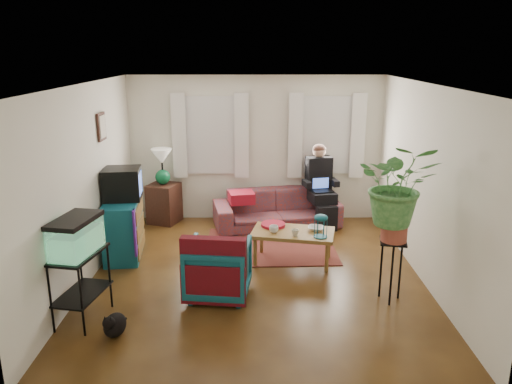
{
  "coord_description": "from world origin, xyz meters",
  "views": [
    {
      "loc": [
        -0.01,
        -6.3,
        3.03
      ],
      "look_at": [
        0.0,
        0.4,
        1.1
      ],
      "focal_mm": 35.0,
      "sensor_mm": 36.0,
      "label": 1
    }
  ],
  "objects_px": {
    "sofa": "(277,203)",
    "plant_stand": "(391,271)",
    "armchair": "(218,266)",
    "side_table": "(164,203)",
    "dresser": "(123,229)",
    "aquarium_stand": "(81,287)",
    "coffee_table": "(293,247)"
  },
  "relations": [
    {
      "from": "sofa",
      "to": "coffee_table",
      "type": "xyz_separation_m",
      "value": [
        0.17,
        -1.57,
        -0.18
      ]
    },
    {
      "from": "sofa",
      "to": "coffee_table",
      "type": "height_order",
      "value": "sofa"
    },
    {
      "from": "sofa",
      "to": "coffee_table",
      "type": "relative_size",
      "value": 1.85
    },
    {
      "from": "aquarium_stand",
      "to": "dresser",
      "type": "bearing_deg",
      "value": 100.58
    },
    {
      "from": "side_table",
      "to": "plant_stand",
      "type": "height_order",
      "value": "plant_stand"
    },
    {
      "from": "sofa",
      "to": "aquarium_stand",
      "type": "relative_size",
      "value": 2.65
    },
    {
      "from": "plant_stand",
      "to": "aquarium_stand",
      "type": "bearing_deg",
      "value": -172.97
    },
    {
      "from": "plant_stand",
      "to": "sofa",
      "type": "bearing_deg",
      "value": 115.4
    },
    {
      "from": "sofa",
      "to": "plant_stand",
      "type": "relative_size",
      "value": 2.74
    },
    {
      "from": "sofa",
      "to": "side_table",
      "type": "xyz_separation_m",
      "value": [
        -2.02,
        0.21,
        -0.07
      ]
    },
    {
      "from": "dresser",
      "to": "plant_stand",
      "type": "bearing_deg",
      "value": -27.37
    },
    {
      "from": "dresser",
      "to": "plant_stand",
      "type": "height_order",
      "value": "dresser"
    },
    {
      "from": "sofa",
      "to": "plant_stand",
      "type": "bearing_deg",
      "value": -75.79
    },
    {
      "from": "sofa",
      "to": "armchair",
      "type": "bearing_deg",
      "value": -119.37
    },
    {
      "from": "dresser",
      "to": "aquarium_stand",
      "type": "bearing_deg",
      "value": -96.79
    },
    {
      "from": "sofa",
      "to": "armchair",
      "type": "xyz_separation_m",
      "value": [
        -0.85,
        -2.57,
        -0.03
      ]
    },
    {
      "from": "armchair",
      "to": "plant_stand",
      "type": "xyz_separation_m",
      "value": [
        2.14,
        -0.15,
        0.0
      ]
    },
    {
      "from": "side_table",
      "to": "dresser",
      "type": "xyz_separation_m",
      "value": [
        -0.34,
        -1.54,
        0.08
      ]
    },
    {
      "from": "dresser",
      "to": "plant_stand",
      "type": "distance_m",
      "value": 3.91
    },
    {
      "from": "aquarium_stand",
      "to": "plant_stand",
      "type": "xyz_separation_m",
      "value": [
        3.66,
        0.45,
        -0.01
      ]
    },
    {
      "from": "dresser",
      "to": "aquarium_stand",
      "type": "relative_size",
      "value": 1.18
    },
    {
      "from": "side_table",
      "to": "plant_stand",
      "type": "distance_m",
      "value": 4.42
    },
    {
      "from": "sofa",
      "to": "aquarium_stand",
      "type": "xyz_separation_m",
      "value": [
        -2.37,
        -3.17,
        -0.01
      ]
    },
    {
      "from": "side_table",
      "to": "plant_stand",
      "type": "xyz_separation_m",
      "value": [
        3.31,
        -2.93,
        0.04
      ]
    },
    {
      "from": "dresser",
      "to": "coffee_table",
      "type": "distance_m",
      "value": 2.55
    },
    {
      "from": "coffee_table",
      "to": "dresser",
      "type": "bearing_deg",
      "value": -173.99
    },
    {
      "from": "dresser",
      "to": "coffee_table",
      "type": "bearing_deg",
      "value": -11.95
    },
    {
      "from": "dresser",
      "to": "plant_stand",
      "type": "xyz_separation_m",
      "value": [
        3.65,
        -1.39,
        -0.04
      ]
    },
    {
      "from": "side_table",
      "to": "coffee_table",
      "type": "relative_size",
      "value": 0.61
    },
    {
      "from": "sofa",
      "to": "side_table",
      "type": "height_order",
      "value": "sofa"
    },
    {
      "from": "sofa",
      "to": "aquarium_stand",
      "type": "bearing_deg",
      "value": -137.92
    },
    {
      "from": "side_table",
      "to": "armchair",
      "type": "height_order",
      "value": "armchair"
    }
  ]
}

